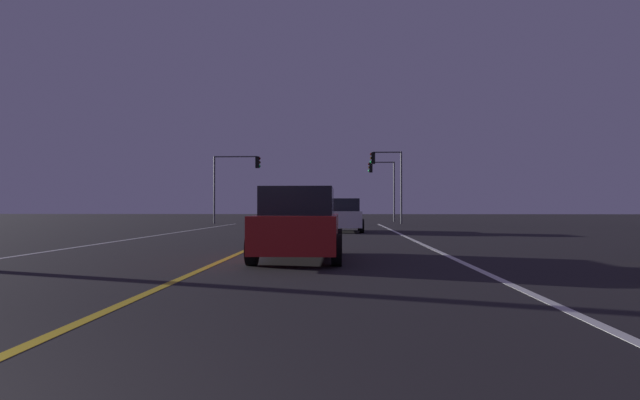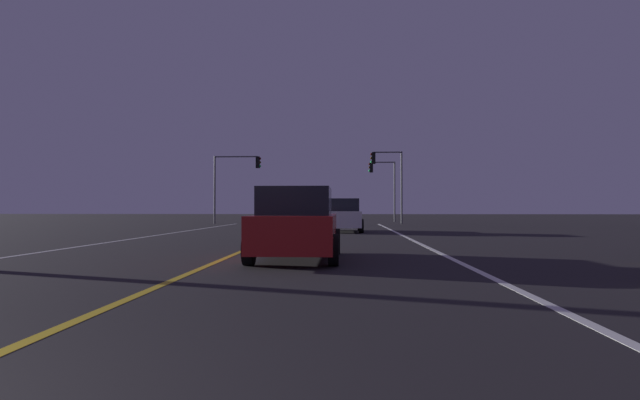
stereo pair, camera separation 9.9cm
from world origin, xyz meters
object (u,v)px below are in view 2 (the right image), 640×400
traffic_light_far_right (382,178)px  traffic_light_near_right (387,171)px  car_lead_same_lane (297,225)px  traffic_light_near_left (237,173)px  car_ahead_far (343,216)px

traffic_light_far_right → traffic_light_near_right: bearing=89.6°
car_lead_same_lane → traffic_light_far_right: (4.45, 32.88, 3.09)m
traffic_light_near_right → traffic_light_near_left: (-11.70, 0.00, -0.13)m
car_ahead_far → car_lead_same_lane: size_ratio=1.00×
car_ahead_far → car_lead_same_lane: 14.28m
car_ahead_far → traffic_light_near_right: size_ratio=0.77×
car_ahead_far → traffic_light_near_right: (3.37, 13.14, 3.29)m
traffic_light_near_right → traffic_light_near_left: 11.70m
traffic_light_near_right → car_ahead_far: bearing=75.6°
car_lead_same_lane → traffic_light_near_left: (-7.28, 27.38, 3.16)m
car_ahead_far → traffic_light_near_left: traffic_light_near_left is taller
car_lead_same_lane → traffic_light_near_left: 28.51m
traffic_light_far_right → car_lead_same_lane: bearing=82.3°
traffic_light_near_left → traffic_light_far_right: bearing=25.1°
car_lead_same_lane → traffic_light_near_right: traffic_light_near_right is taller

